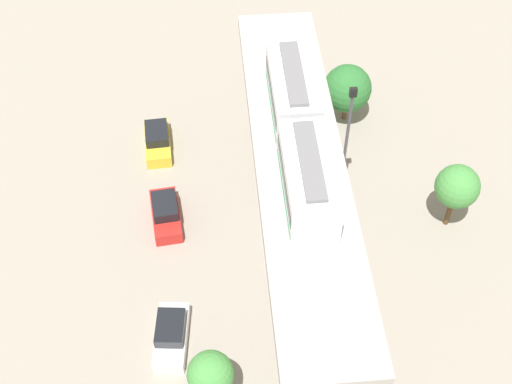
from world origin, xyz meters
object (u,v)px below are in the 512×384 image
Objects in this scene: train at (300,135)px; tree_near_viaduct at (347,89)px; signal_post at (346,146)px; parked_car_yellow at (158,141)px; parked_car_white at (171,335)px; tree_far_corner at (457,187)px; tree_mid_lot at (211,375)px; parked_car_red at (166,213)px.

train is 2.82× the size of tree_near_viaduct.
parked_car_yellow is at bearing 151.87° from signal_post.
tree_near_viaduct is at bearing 59.92° from parked_car_white.
tree_near_viaduct reaches higher than parked_car_white.
parked_car_yellow is at bearing -172.07° from tree_near_viaduct.
parked_car_white is at bearing -126.37° from tree_near_viaduct.
tree_far_corner reaches higher than parked_car_yellow.
tree_far_corner is at bearing -64.33° from tree_near_viaduct.
signal_post is (-7.06, 2.17, 2.13)m from tree_far_corner.
tree_mid_lot is (-5.85, -11.26, -5.97)m from train.
tree_mid_lot is (2.28, -4.13, 2.89)m from parked_car_white.
tree_near_viaduct is (13.40, 18.20, 2.24)m from parked_car_white.
tree_near_viaduct is (13.71, 8.94, 2.24)m from parked_car_red.
parked_car_yellow is 16.23m from parked_car_white.
tree_mid_lot is at bearing -124.04° from signal_post.
parked_car_red and parked_car_yellow have the same top height.
signal_post reaches higher than parked_car_white.
parked_car_white is 15.83m from signal_post.
parked_car_white is 0.84× the size of tree_far_corner.
tree_far_corner is (18.59, 7.39, 3.00)m from parked_car_white.
parked_car_white is at bearing -93.99° from parked_car_red.
parked_car_yellow is at bearing 99.44° from parked_car_white.
parked_car_red is 13.94m from tree_mid_lot.
tree_near_viaduct is 0.45× the size of signal_post.
train is 12.42m from parked_car_red.
train is 5.61m from signal_post.
parked_car_yellow is 0.82× the size of tree_far_corner.
train is at bearing 62.55° from tree_mid_lot.
parked_car_yellow is 0.40× the size of signal_post.
parked_car_red is 16.52m from tree_near_viaduct.
parked_car_red is at bearing 100.96° from tree_mid_lot.
tree_near_viaduct is 12.01m from tree_far_corner.
tree_near_viaduct is (5.27, 11.07, -6.62)m from train.
signal_post reaches higher than parked_car_red.
parked_car_white is at bearing -138.74° from train.
signal_post is (9.25, 13.69, 2.23)m from tree_mid_lot.
parked_car_yellow is at bearing 155.67° from tree_far_corner.
parked_car_red is 1.02× the size of parked_car_yellow.
tree_far_corner is (16.31, 11.52, 0.10)m from tree_mid_lot.
tree_far_corner is at bearing 27.97° from parked_car_white.
tree_mid_lot reaches higher than tree_near_viaduct.
parked_car_yellow is 14.60m from tree_near_viaduct.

